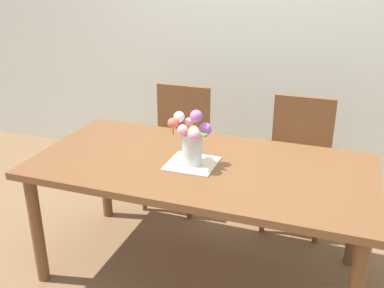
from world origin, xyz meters
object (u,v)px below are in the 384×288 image
at_px(chair_right, 299,153).
at_px(chair_left, 178,137).
at_px(dining_table, 201,176).
at_px(flower_vase, 192,138).

bearing_deg(chair_right, chair_left, 0.00).
xyz_separation_m(chair_left, chair_right, (0.90, 0.00, 0.00)).
xyz_separation_m(dining_table, chair_left, (-0.45, 0.80, -0.13)).
height_order(chair_left, chair_right, same).
height_order(dining_table, chair_right, chair_right).
height_order(chair_left, flower_vase, flower_vase).
xyz_separation_m(chair_right, flower_vase, (-0.49, -0.84, 0.36)).
bearing_deg(dining_table, flower_vase, -139.50).
distance_m(chair_right, flower_vase, 1.04).
distance_m(chair_left, flower_vase, 1.00).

